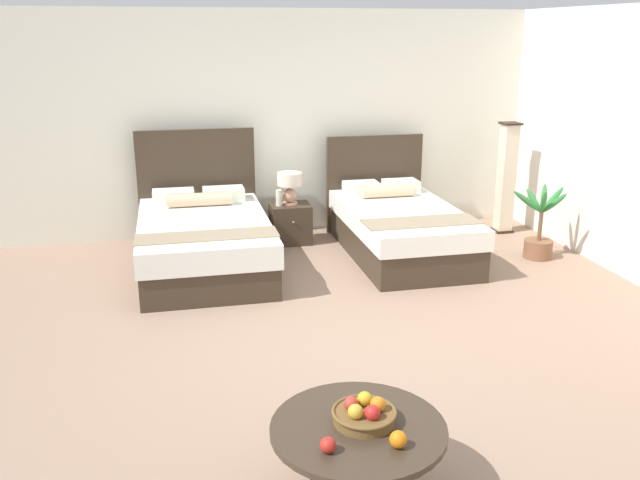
{
  "coord_description": "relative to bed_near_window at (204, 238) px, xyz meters",
  "views": [
    {
      "loc": [
        -1.38,
        -4.87,
        2.4
      ],
      "look_at": [
        -0.15,
        0.58,
        0.67
      ],
      "focal_mm": 37.91,
      "sensor_mm": 36.0,
      "label": 1
    }
  ],
  "objects": [
    {
      "name": "loose_apple",
      "position": [
        0.37,
        -4.13,
        0.16
      ],
      "size": [
        0.08,
        0.08,
        0.08
      ],
      "color": "red",
      "rests_on": "coffee_table"
    },
    {
      "name": "bed_near_corner",
      "position": [
        2.17,
        -0.01,
        -0.01
      ],
      "size": [
        1.21,
        2.14,
        1.19
      ],
      "color": "#3B2E21",
      "rests_on": "ground"
    },
    {
      "name": "bed_near_window",
      "position": [
        0.0,
        0.0,
        0.0
      ],
      "size": [
        1.36,
        2.18,
        1.33
      ],
      "color": "#3B2E21",
      "rests_on": "ground"
    },
    {
      "name": "nightstand",
      "position": [
        1.05,
        0.66,
        -0.08
      ],
      "size": [
        0.46,
        0.41,
        0.47
      ],
      "color": "#3B2E21",
      "rests_on": "ground"
    },
    {
      "name": "potted_palm",
      "position": [
        3.62,
        -0.5,
        -0.06
      ],
      "size": [
        0.63,
        0.42,
        0.82
      ],
      "color": "brown",
      "rests_on": "ground"
    },
    {
      "name": "ground_plane",
      "position": [
        1.08,
        -2.03,
        -0.33
      ],
      "size": [
        9.84,
        10.15,
        0.02
      ],
      "primitive_type": "cube",
      "color": "#997A64"
    },
    {
      "name": "fruit_bowl",
      "position": [
        0.61,
        -3.91,
        0.17
      ],
      "size": [
        0.35,
        0.35,
        0.14
      ],
      "color": "brown",
      "rests_on": "coffee_table"
    },
    {
      "name": "floor_lamp_corner",
      "position": [
        3.72,
        0.53,
        0.36
      ],
      "size": [
        0.22,
        0.22,
        1.36
      ],
      "color": "#312117",
      "rests_on": "ground"
    },
    {
      "name": "table_lamp",
      "position": [
        1.05,
        0.68,
        0.39
      ],
      "size": [
        0.29,
        0.29,
        0.37
      ],
      "color": "tan",
      "rests_on": "nightstand"
    },
    {
      "name": "vase",
      "position": [
        0.91,
        0.62,
        0.24
      ],
      "size": [
        0.07,
        0.07,
        0.19
      ],
      "color": "beige",
      "rests_on": "nightstand"
    },
    {
      "name": "loose_orange",
      "position": [
        0.71,
        -4.17,
        0.16
      ],
      "size": [
        0.09,
        0.09,
        0.09
      ],
      "color": "orange",
      "rests_on": "coffee_table"
    },
    {
      "name": "coffee_table",
      "position": [
        0.58,
        -3.94,
        -0.0
      ],
      "size": [
        0.93,
        0.93,
        0.44
      ],
      "color": "#3B2E21",
      "rests_on": "ground"
    },
    {
      "name": "wall_back",
      "position": [
        1.08,
        1.24,
        1.02
      ],
      "size": [
        9.84,
        0.12,
        2.66
      ],
      "primitive_type": "cube",
      "color": "white",
      "rests_on": "ground"
    }
  ]
}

